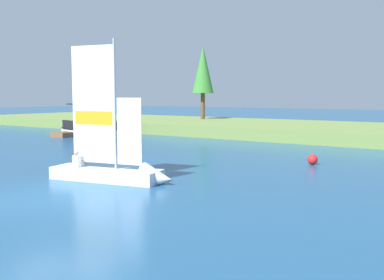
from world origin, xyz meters
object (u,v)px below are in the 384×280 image
(shoreline_tree_left, at_px, (203,70))
(pontoon_boat, at_px, (90,128))
(sailboat, at_px, (121,170))
(wooden_dock, at_px, (89,132))
(channel_buoy, at_px, (313,159))

(shoreline_tree_left, distance_m, pontoon_boat, 14.60)
(sailboat, relative_size, pontoon_boat, 1.03)
(sailboat, xyz_separation_m, pontoon_boat, (-15.71, 12.69, 0.20))
(shoreline_tree_left, xyz_separation_m, pontoon_boat, (-2.26, -13.44, -5.25))
(wooden_dock, bearing_deg, sailboat, -39.04)
(wooden_dock, height_order, pontoon_boat, pontoon_boat)
(pontoon_boat, height_order, channel_buoy, pontoon_boat)
(wooden_dock, xyz_separation_m, pontoon_boat, (1.43, -1.21, 0.48))
(wooden_dock, bearing_deg, shoreline_tree_left, 73.21)
(wooden_dock, relative_size, channel_buoy, 13.81)
(shoreline_tree_left, xyz_separation_m, wooden_dock, (-3.69, -12.22, -5.72))
(channel_buoy, bearing_deg, sailboat, -118.49)
(pontoon_boat, distance_m, channel_buoy, 20.77)
(shoreline_tree_left, relative_size, sailboat, 1.27)
(shoreline_tree_left, height_order, wooden_dock, shoreline_tree_left)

